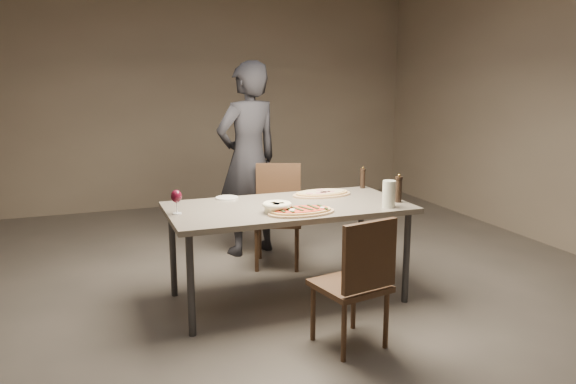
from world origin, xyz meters
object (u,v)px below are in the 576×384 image
object	(u,v)px
zucchini_pizza	(301,211)
bread_basket	(277,207)
ham_pizza	(322,193)
chair_near	(358,277)
carafe	(389,194)
dining_table	(288,212)
chair_far	(278,209)
pepper_mill_left	(399,189)
diner	(248,159)

from	to	relation	value
zucchini_pizza	bread_basket	world-z (taller)	bread_basket
ham_pizza	chair_near	world-z (taller)	chair_near
carafe	zucchini_pizza	bearing A→B (deg)	176.26
dining_table	chair_far	size ratio (longest dim) A/B	1.97
bread_basket	pepper_mill_left	size ratio (longest dim) A/B	0.95
bread_basket	chair_far	distance (m)	1.15
zucchini_pizza	ham_pizza	distance (m)	0.63
dining_table	diner	world-z (taller)	diner
chair_near	diner	size ratio (longest dim) A/B	0.47
zucchini_pizza	ham_pizza	size ratio (longest dim) A/B	1.00
chair_far	dining_table	bearing A→B (deg)	97.72
chair_far	diner	distance (m)	0.59
chair_far	ham_pizza	bearing A→B (deg)	126.33
ham_pizza	pepper_mill_left	bearing A→B (deg)	-28.31
pepper_mill_left	chair_near	world-z (taller)	pepper_mill_left
diner	chair_far	bearing A→B (deg)	95.17
ham_pizza	pepper_mill_left	size ratio (longest dim) A/B	2.23
zucchini_pizza	diner	bearing A→B (deg)	104.00
dining_table	pepper_mill_left	bearing A→B (deg)	-13.77
ham_pizza	chair_near	bearing A→B (deg)	-87.32
zucchini_pizza	carafe	world-z (taller)	carafe
chair_near	diner	xyz separation A→B (m)	(-0.07, 2.16, 0.44)
pepper_mill_left	diner	xyz separation A→B (m)	(-0.77, 1.44, 0.07)
carafe	chair_near	distance (m)	0.89
bread_basket	pepper_mill_left	xyz separation A→B (m)	(0.99, -0.00, 0.06)
zucchini_pizza	dining_table	bearing A→B (deg)	105.53
zucchini_pizza	chair_far	distance (m)	1.18
dining_table	ham_pizza	bearing A→B (deg)	30.93
bread_basket	zucchini_pizza	bearing A→B (deg)	-27.95
ham_pizza	carafe	size ratio (longest dim) A/B	2.48
carafe	diner	world-z (taller)	diner
ham_pizza	carafe	xyz separation A→B (m)	(0.30, -0.55, 0.08)
zucchini_pizza	bread_basket	xyz separation A→B (m)	(-0.15, 0.08, 0.03)
dining_table	diner	size ratio (longest dim) A/B	0.98
bread_basket	chair_far	bearing A→B (deg)	70.42
dining_table	chair_near	xyz separation A→B (m)	(0.12, -0.92, -0.21)
chair_far	chair_near	bearing A→B (deg)	108.96
bread_basket	diner	xyz separation A→B (m)	(0.21, 1.44, 0.13)
dining_table	ham_pizza	size ratio (longest dim) A/B	3.64
bread_basket	ham_pizza	bearing A→B (deg)	38.50
pepper_mill_left	chair_far	xyz separation A→B (m)	(-0.61, 1.06, -0.34)
dining_table	chair_far	world-z (taller)	chair_far
zucchini_pizza	carafe	distance (m)	0.68
zucchini_pizza	chair_far	size ratio (longest dim) A/B	0.54
ham_pizza	chair_near	xyz separation A→B (m)	(-0.25, -1.15, -0.28)
bread_basket	diner	bearing A→B (deg)	81.61
pepper_mill_left	carafe	bearing A→B (deg)	-142.14
dining_table	carafe	bearing A→B (deg)	-25.68
bread_basket	carafe	distance (m)	0.84
bread_basket	chair_near	distance (m)	0.83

